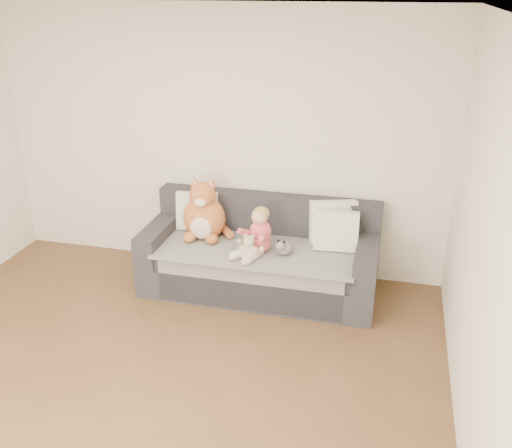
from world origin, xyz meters
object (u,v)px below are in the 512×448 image
Objects in this scene: sofa at (261,259)px; toddler at (258,234)px; plush_cat at (204,215)px; teddy_bear at (249,248)px; sippy_cup at (243,248)px.

sofa is 4.97× the size of toddler.
plush_cat is 0.64m from teddy_bear.
toddler is at bearing 32.35° from sippy_cup.
sofa reaches higher than teddy_bear.
sippy_cup is (-0.12, -0.07, -0.12)m from toddler.
teddy_bear is (-0.03, -0.32, 0.26)m from sofa.
sofa is at bearing 119.72° from toddler.
sofa is 0.37m from sippy_cup.
sippy_cup is at bearing -36.04° from plush_cat.
plush_cat reaches higher than sippy_cup.
sippy_cup is at bearing -123.55° from toddler.
plush_cat is at bearing 148.66° from sippy_cup.
sofa reaches higher than sippy_cup.
plush_cat is 0.57m from sippy_cup.
plush_cat is (-0.58, 0.21, 0.05)m from toddler.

